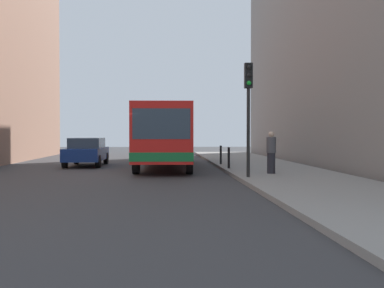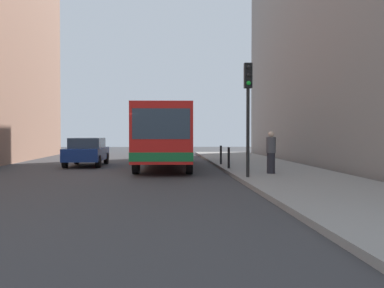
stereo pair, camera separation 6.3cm
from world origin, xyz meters
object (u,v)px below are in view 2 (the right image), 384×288
Objects in this scene: car_behind_bus at (174,146)px; bollard_near at (229,158)px; pedestrian_near_signal at (271,153)px; car_beside_bus at (87,151)px; bus at (166,133)px; bollard_mid at (221,155)px; traffic_light at (248,98)px.

car_behind_bus is 4.76× the size of bollard_near.
pedestrian_near_signal is (1.28, -2.76, 0.35)m from bollard_near.
pedestrian_near_signal is at bearing 140.72° from car_beside_bus.
bus is 11.69× the size of bollard_mid.
pedestrian_near_signal is at bearing -65.07° from bollard_near.
traffic_light is 2.77m from pedestrian_near_signal.
bollard_near is (-0.10, 4.22, -2.38)m from traffic_light.
bollard_near is (6.98, -4.15, -0.16)m from car_beside_bus.
bollard_mid is (-0.10, 7.09, -2.38)m from traffic_light.
bollard_near is at bearing 135.86° from bus.
car_behind_bus is at bearing 98.12° from bollard_near.
bollard_mid is at bearing 69.70° from pedestrian_near_signal.
bus is 2.51× the size of car_beside_bus.
pedestrian_near_signal reaches higher than car_behind_bus.
bollard_mid is (2.82, -0.07, -1.10)m from bus.
pedestrian_near_signal is (8.26, -6.91, 0.19)m from car_beside_bus.
bollard_near is at bearing 91.36° from traffic_light.
traffic_light is at bearing -88.64° from bollard_near.
traffic_light is 7.48m from bollard_mid.
bus reaches higher than bollard_near.
traffic_light reaches higher than car_beside_bus.
traffic_light is at bearing -89.19° from bollard_mid.
bollard_mid is at bearing 170.24° from car_beside_bus.
car_beside_bus is 7.10m from bollard_mid.
bollard_near is at bearing 149.88° from car_beside_bus.
bus is 4.22m from bollard_near.
bus reaches higher than bollard_mid.
car_beside_bus is 10.77m from pedestrian_near_signal.
bus is 7.84m from traffic_light.
traffic_light reaches higher than pedestrian_near_signal.
bollard_mid is at bearing -179.38° from bus.
traffic_light reaches higher than bollard_near.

